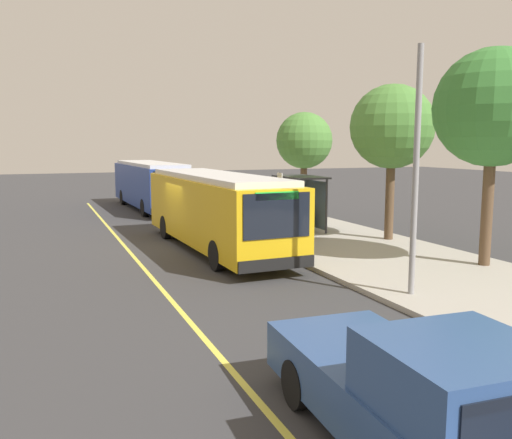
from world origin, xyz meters
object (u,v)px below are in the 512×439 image
at_px(pickup_truck, 421,399).
at_px(pedestrian_commuter, 302,219).
at_px(transit_bus_main, 216,208).
at_px(transit_bus_second, 151,184).
at_px(waiting_bench, 298,219).
at_px(route_sign_post, 280,197).

distance_m(pickup_truck, pedestrian_commuter, 14.80).
relative_size(transit_bus_main, pickup_truck, 1.98).
height_order(transit_bus_second, waiting_bench, transit_bus_second).
relative_size(transit_bus_main, route_sign_post, 3.89).
bearing_deg(transit_bus_second, transit_bus_main, -0.95).
bearing_deg(pickup_truck, transit_bus_main, 172.49).
bearing_deg(waiting_bench, transit_bus_second, -158.77).
relative_size(pickup_truck, waiting_bench, 3.43).
distance_m(transit_bus_main, transit_bus_second, 14.26).
height_order(transit_bus_second, pickup_truck, transit_bus_second).
bearing_deg(pickup_truck, pedestrian_commuter, 159.16).
relative_size(waiting_bench, route_sign_post, 0.57).
height_order(waiting_bench, pedestrian_commuter, pedestrian_commuter).
xyz_separation_m(pickup_truck, pedestrian_commuter, (-13.83, 5.27, 0.26)).
bearing_deg(pickup_truck, waiting_bench, 158.55).
distance_m(pickup_truck, route_sign_post, 15.23).
height_order(transit_bus_main, transit_bus_second, same).
bearing_deg(transit_bus_second, route_sign_post, 9.72).
distance_m(transit_bus_main, pedestrian_commuter, 3.46).
distance_m(transit_bus_second, route_sign_post, 14.51).
relative_size(transit_bus_main, pedestrian_commuter, 6.45).
bearing_deg(route_sign_post, pedestrian_commuter, 45.63).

